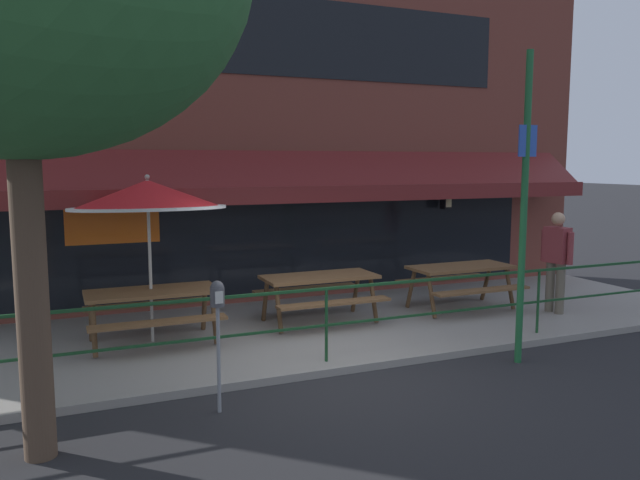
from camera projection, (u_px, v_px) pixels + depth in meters
ground_plane at (336, 376)px, 7.75m from camera, size 120.00×120.00×0.00m
patio_deck at (282, 332)px, 9.57m from camera, size 15.00×4.00×0.10m
restaurant_building at (239, 116)px, 11.17m from camera, size 15.00×1.60×6.97m
patio_railing at (326, 308)px, 7.92m from camera, size 13.84×0.04×0.97m
picnic_table_left at (152, 301)px, 8.73m from camera, size 1.80×1.42×0.76m
picnic_table_centre at (319, 285)px, 9.88m from camera, size 1.80×1.42×0.76m
picnic_table_right at (461, 275)px, 10.78m from camera, size 1.80×1.42×0.76m
patio_umbrella_left at (148, 196)px, 8.63m from camera, size 2.14×2.14×2.38m
pedestrian_walking at (556, 257)px, 10.50m from camera, size 0.30×0.61×1.71m
parking_meter_near at (218, 306)px, 6.49m from camera, size 0.15×0.16×1.42m
street_sign_pole at (524, 206)px, 8.03m from camera, size 0.28×0.09×4.04m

